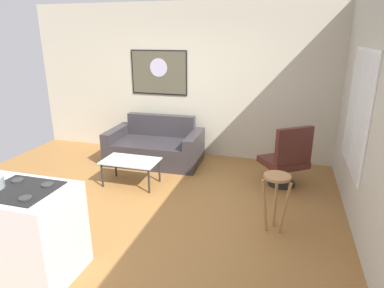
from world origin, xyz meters
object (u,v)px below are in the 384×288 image
at_px(couch, 156,147).
at_px(armchair, 287,159).
at_px(wall_painting, 159,72).
at_px(bar_stool, 276,189).
at_px(coffee_table, 131,163).

distance_m(couch, armchair, 2.37).
bearing_deg(wall_painting, bar_stool, -44.85).
height_order(armchair, bar_stool, armchair).
bearing_deg(coffee_table, couch, 90.75).
distance_m(coffee_table, bar_stool, 2.31).
relative_size(couch, wall_painting, 1.52).
bearing_deg(coffee_table, wall_painting, 94.86).
bearing_deg(bar_stool, armchair, 85.19).
bearing_deg(couch, armchair, -11.55).
bearing_deg(armchair, wall_painting, 156.36).
relative_size(couch, coffee_table, 1.97).
relative_size(armchair, wall_painting, 0.88).
relative_size(armchair, bar_stool, 1.39).
xyz_separation_m(coffee_table, bar_stool, (2.20, -0.69, 0.17)).
distance_m(coffee_table, armchair, 2.37).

